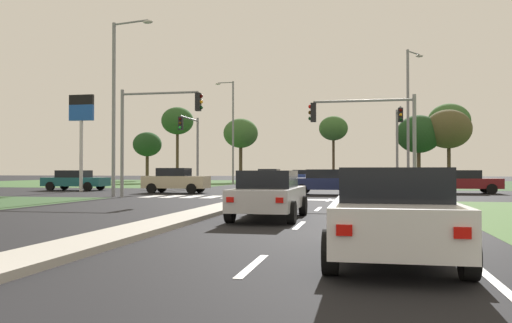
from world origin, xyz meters
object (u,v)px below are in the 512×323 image
treeline_near (147,145)px  treeline_fourth (333,129)px  treeline_second (177,121)px  treeline_fifth (448,129)px  car_teal_near (75,180)px  traffic_signal_far_left (191,139)px  car_blue_third (300,176)px  traffic_signal_near_right (372,127)px  car_grey_second (269,178)px  car_navy_seventh (325,182)px  treeline_seventh (419,134)px  street_lamp_fourth (232,128)px  fuel_price_totem (81,121)px  car_beige_eighth (176,180)px  street_lamp_second (117,99)px  car_silver_fourth (269,194)px  street_lamp_third (409,113)px  traffic_signal_far_right (398,134)px  traffic_signal_near_left (151,123)px  car_maroon_fifth (465,181)px  treeline_sixth (449,121)px  treeline_third (241,134)px

treeline_near → treeline_fourth: size_ratio=0.82×
treeline_second → treeline_fifth: (33.55, -0.96, -1.63)m
car_teal_near → traffic_signal_far_left: (7.78, 3.19, 3.08)m
car_blue_third → traffic_signal_near_right: (8.01, -37.50, 2.82)m
treeline_fourth → treeline_near: bearing=175.9°
treeline_second → car_teal_near: bearing=-83.8°
car_teal_near → treeline_fourth: 37.45m
car_grey_second → car_navy_seventh: 11.96m
traffic_signal_near_right → treeline_near: 52.88m
treeline_fifth → treeline_seventh: 3.33m
car_teal_near → traffic_signal_near_right: (20.99, -8.49, 2.84)m
car_grey_second → treeline_fourth: (3.89, 25.16, 5.98)m
street_lamp_fourth → fuel_price_totem: 21.64m
traffic_signal_far_left → street_lamp_fourth: 16.42m
car_beige_eighth → street_lamp_second: street_lamp_second is taller
treeline_seventh → car_silver_fourth: bearing=-100.7°
car_teal_near → street_lamp_third: bearing=102.7°
street_lamp_third → treeline_fifth: size_ratio=1.22×
car_grey_second → car_navy_seventh: size_ratio=1.00×
street_lamp_second → treeline_second: (-10.47, 38.32, 2.47)m
traffic_signal_near_right → street_lamp_second: street_lamp_second is taller
car_navy_seventh → car_beige_eighth: (-9.63, 0.33, 0.04)m
treeline_seventh → street_lamp_third: bearing=-97.3°
traffic_signal_far_right → street_lamp_third: (0.90, 2.04, 1.71)m
car_navy_seventh → street_lamp_second: bearing=-65.9°
car_beige_eighth → traffic_signal_near_left: traffic_signal_near_left is taller
car_beige_eighth → car_maroon_fifth: bearing=99.5°
car_beige_eighth → treeline_seventh: (18.31, 32.31, 4.90)m
traffic_signal_near_left → treeline_fifth: (20.85, 37.94, 2.25)m
traffic_signal_near_left → treeline_fourth: (7.42, 41.40, 2.78)m
treeline_near → treeline_seventh: 36.72m
car_teal_near → treeline_sixth: 45.07m
treeline_seventh → treeline_third: bearing=-179.3°
traffic_signal_far_left → car_navy_seventh: bearing=-30.3°
street_lamp_second → treeline_sixth: (23.61, 40.15, 1.98)m
car_silver_fourth → car_navy_seventh: 16.29m
car_navy_seventh → traffic_signal_near_right: (2.69, -5.54, 2.82)m
street_lamp_second → treeline_fourth: size_ratio=1.15×
car_navy_seventh → treeline_fourth: 36.38m
car_teal_near → treeline_seventh: size_ratio=0.58×
street_lamp_third → treeline_fourth: (-7.05, 27.55, 1.07)m
car_beige_eighth → traffic_signal_far_right: 15.82m
treeline_third → treeline_fourth: 11.91m
treeline_fifth → car_beige_eighth: bearing=-124.0°
treeline_second → treeline_third: bearing=-6.3°
fuel_price_totem → treeline_fifth: 42.37m
treeline_near → treeline_third: 15.79m
car_teal_near → car_silver_fourth: 26.17m
treeline_near → car_silver_fourth: bearing=-63.3°
traffic_signal_near_left → treeline_second: 41.10m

